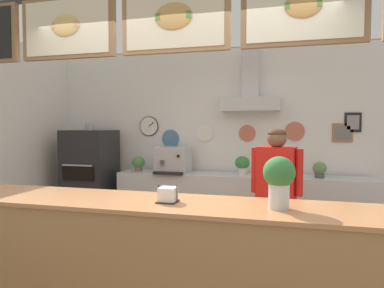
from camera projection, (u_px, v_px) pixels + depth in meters
The scene contains 11 objects.
back_wall_assembly at pixel (228, 133), 5.33m from camera, with size 5.79×2.87×2.83m.
service_counter at pixel (164, 271), 2.63m from camera, with size 4.42×0.67×1.06m.
back_prep_counter at pixel (240, 206), 5.13m from camera, with size 3.67×0.55×0.91m.
pizza_oven at pixel (90, 178), 5.61m from camera, with size 0.71×0.71×1.65m.
shop_worker at pixel (276, 195), 3.81m from camera, with size 0.55×0.30×1.59m.
espresso_machine at pixel (173, 160), 5.33m from camera, with size 0.49×0.52×0.39m.
potted_sage at pixel (242, 164), 5.08m from camera, with size 0.21×0.21×0.27m.
potted_thyme at pixel (138, 163), 5.48m from camera, with size 0.20×0.20×0.23m.
potted_basil at pixel (320, 169), 4.78m from camera, with size 0.19×0.19×0.22m.
basil_vase at pixel (279, 180), 2.37m from camera, with size 0.21×0.21×0.36m.
napkin_holder at pixel (168, 195), 2.58m from camera, with size 0.15×0.14×0.13m.
Camera 1 is at (0.88, -2.75, 1.63)m, focal length 32.84 mm.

